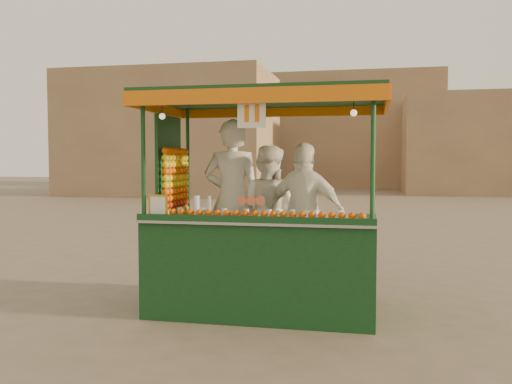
% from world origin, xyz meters
% --- Properties ---
extents(ground, '(90.00, 90.00, 0.00)m').
position_xyz_m(ground, '(0.00, 0.00, 0.00)').
color(ground, brown).
rests_on(ground, ground).
extents(building_left, '(10.00, 6.00, 6.00)m').
position_xyz_m(building_left, '(-9.00, 20.00, 3.00)').
color(building_left, '#9D8059').
rests_on(building_left, ground).
extents(building_right, '(9.00, 6.00, 5.00)m').
position_xyz_m(building_right, '(7.00, 24.00, 2.50)').
color(building_right, '#9D8059').
rests_on(building_right, ground).
extents(building_center, '(14.00, 7.00, 7.00)m').
position_xyz_m(building_center, '(-2.00, 30.00, 3.50)').
color(building_center, '#9D8059').
rests_on(building_center, ground).
extents(juice_cart, '(2.69, 1.74, 2.44)m').
position_xyz_m(juice_cart, '(-0.34, -0.16, 0.79)').
color(juice_cart, '#0E351B').
rests_on(juice_cart, ground).
extents(vendor_left, '(0.72, 0.49, 1.89)m').
position_xyz_m(vendor_left, '(-0.72, 0.15, 1.23)').
color(vendor_left, silver).
rests_on(vendor_left, ground).
extents(vendor_middle, '(0.89, 0.77, 1.59)m').
position_xyz_m(vendor_middle, '(-0.33, 0.33, 1.08)').
color(vendor_middle, white).
rests_on(vendor_middle, ground).
extents(vendor_right, '(1.01, 0.60, 1.61)m').
position_xyz_m(vendor_right, '(0.16, 0.01, 1.09)').
color(vendor_right, white).
rests_on(vendor_right, ground).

